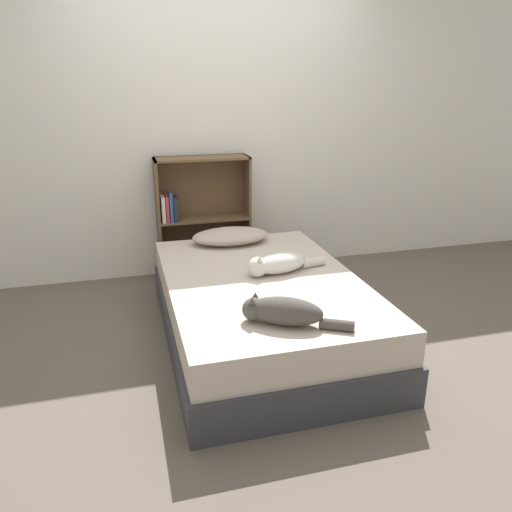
{
  "coord_description": "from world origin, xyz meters",
  "views": [
    {
      "loc": [
        -0.84,
        -2.92,
        1.66
      ],
      "look_at": [
        0.0,
        0.15,
        0.54
      ],
      "focal_mm": 35.0,
      "sensor_mm": 36.0,
      "label": 1
    }
  ],
  "objects_px": {
    "bed": "(262,309)",
    "cat_light": "(277,264)",
    "cat_dark": "(282,311)",
    "bookshelf": "(200,216)",
    "pillow": "(230,236)"
  },
  "relations": [
    {
      "from": "cat_light",
      "to": "cat_dark",
      "type": "height_order",
      "value": "cat_light"
    },
    {
      "from": "bed",
      "to": "bookshelf",
      "type": "height_order",
      "value": "bookshelf"
    },
    {
      "from": "bed",
      "to": "cat_light",
      "type": "bearing_deg",
      "value": 23.88
    },
    {
      "from": "cat_light",
      "to": "bookshelf",
      "type": "xyz_separation_m",
      "value": [
        -0.31,
        1.25,
        0.03
      ]
    },
    {
      "from": "bed",
      "to": "cat_dark",
      "type": "distance_m",
      "value": 0.73
    },
    {
      "from": "bed",
      "to": "cat_light",
      "type": "height_order",
      "value": "cat_light"
    },
    {
      "from": "pillow",
      "to": "cat_dark",
      "type": "height_order",
      "value": "cat_dark"
    },
    {
      "from": "bookshelf",
      "to": "bed",
      "type": "bearing_deg",
      "value": -81.49
    },
    {
      "from": "cat_light",
      "to": "bookshelf",
      "type": "distance_m",
      "value": 1.29
    },
    {
      "from": "cat_light",
      "to": "bookshelf",
      "type": "bearing_deg",
      "value": -86.57
    },
    {
      "from": "bed",
      "to": "pillow",
      "type": "bearing_deg",
      "value": 92.98
    },
    {
      "from": "bookshelf",
      "to": "cat_light",
      "type": "bearing_deg",
      "value": -75.93
    },
    {
      "from": "cat_dark",
      "to": "bookshelf",
      "type": "height_order",
      "value": "bookshelf"
    },
    {
      "from": "cat_light",
      "to": "bed",
      "type": "bearing_deg",
      "value": 13.25
    },
    {
      "from": "bookshelf",
      "to": "cat_dark",
      "type": "bearing_deg",
      "value": -86.58
    }
  ]
}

